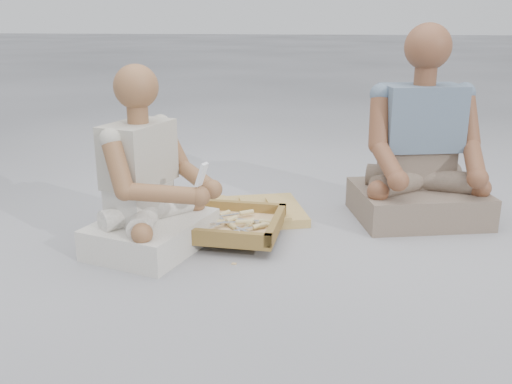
# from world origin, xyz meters

# --- Properties ---
(ground) EXTENTS (60.00, 60.00, 0.00)m
(ground) POSITION_xyz_m (0.00, 0.00, 0.00)
(ground) COLOR #A6A5AB
(ground) RESTS_ON ground
(carved_panel) EXTENTS (0.77, 0.62, 0.04)m
(carved_panel) POSITION_xyz_m (-0.23, 0.60, 0.02)
(carved_panel) COLOR olive
(carved_panel) RESTS_ON ground
(tool_tray) EXTENTS (0.58, 0.48, 0.07)m
(tool_tray) POSITION_xyz_m (-0.26, 0.30, 0.07)
(tool_tray) COLOR brown
(tool_tray) RESTS_ON carved_panel
(chisel_0) EXTENTS (0.19, 0.14, 0.02)m
(chisel_0) POSITION_xyz_m (-0.09, 0.25, 0.08)
(chisel_0) COLOR silver
(chisel_0) RESTS_ON tool_tray
(chisel_1) EXTENTS (0.13, 0.20, 0.02)m
(chisel_1) POSITION_xyz_m (-0.23, 0.31, 0.09)
(chisel_1) COLOR silver
(chisel_1) RESTS_ON tool_tray
(chisel_2) EXTENTS (0.20, 0.13, 0.02)m
(chisel_2) POSITION_xyz_m (-0.17, 0.41, 0.09)
(chisel_2) COLOR silver
(chisel_2) RESTS_ON tool_tray
(chisel_3) EXTENTS (0.13, 0.20, 0.02)m
(chisel_3) POSITION_xyz_m (-0.28, 0.40, 0.08)
(chisel_3) COLOR silver
(chisel_3) RESTS_ON tool_tray
(chisel_4) EXTENTS (0.07, 0.22, 0.02)m
(chisel_4) POSITION_xyz_m (-0.13, 0.29, 0.08)
(chisel_4) COLOR silver
(chisel_4) RESTS_ON tool_tray
(chisel_5) EXTENTS (0.21, 0.09, 0.02)m
(chisel_5) POSITION_xyz_m (-0.06, 0.31, 0.08)
(chisel_5) COLOR silver
(chisel_5) RESTS_ON tool_tray
(chisel_6) EXTENTS (0.22, 0.07, 0.02)m
(chisel_6) POSITION_xyz_m (-0.17, 0.28, 0.09)
(chisel_6) COLOR silver
(chisel_6) RESTS_ON tool_tray
(chisel_7) EXTENTS (0.13, 0.20, 0.02)m
(chisel_7) POSITION_xyz_m (-0.34, 0.31, 0.08)
(chisel_7) COLOR silver
(chisel_7) RESTS_ON tool_tray
(chisel_8) EXTENTS (0.17, 0.17, 0.02)m
(chisel_8) POSITION_xyz_m (-0.08, 0.14, 0.08)
(chisel_8) COLOR silver
(chisel_8) RESTS_ON tool_tray
(chisel_9) EXTENTS (0.22, 0.04, 0.02)m
(chisel_9) POSITION_xyz_m (-0.29, 0.32, 0.07)
(chisel_9) COLOR silver
(chisel_9) RESTS_ON tool_tray
(chisel_10) EXTENTS (0.14, 0.19, 0.02)m
(chisel_10) POSITION_xyz_m (-0.21, 0.28, 0.08)
(chisel_10) COLOR silver
(chisel_10) RESTS_ON tool_tray
(chisel_11) EXTENTS (0.22, 0.05, 0.02)m
(chisel_11) POSITION_xyz_m (-0.07, 0.33, 0.08)
(chisel_11) COLOR silver
(chisel_11) RESTS_ON tool_tray
(wood_chip_0) EXTENTS (0.02, 0.02, 0.00)m
(wood_chip_0) POSITION_xyz_m (-0.15, 0.02, 0.00)
(wood_chip_0) COLOR #D5B97E
(wood_chip_0) RESTS_ON ground
(wood_chip_1) EXTENTS (0.02, 0.02, 0.00)m
(wood_chip_1) POSITION_xyz_m (-0.04, 0.63, 0.00)
(wood_chip_1) COLOR #D5B97E
(wood_chip_1) RESTS_ON ground
(wood_chip_2) EXTENTS (0.02, 0.02, 0.00)m
(wood_chip_2) POSITION_xyz_m (-0.06, 0.45, 0.00)
(wood_chip_2) COLOR #D5B97E
(wood_chip_2) RESTS_ON ground
(wood_chip_3) EXTENTS (0.02, 0.02, 0.00)m
(wood_chip_3) POSITION_xyz_m (-0.46, 0.60, 0.00)
(wood_chip_3) COLOR #D5B97E
(wood_chip_3) RESTS_ON ground
(wood_chip_4) EXTENTS (0.02, 0.02, 0.00)m
(wood_chip_4) POSITION_xyz_m (-0.23, 0.40, 0.00)
(wood_chip_4) COLOR #D5B97E
(wood_chip_4) RESTS_ON ground
(wood_chip_5) EXTENTS (0.02, 0.02, 0.00)m
(wood_chip_5) POSITION_xyz_m (-0.47, 0.33, 0.00)
(wood_chip_5) COLOR #D5B97E
(wood_chip_5) RESTS_ON ground
(wood_chip_6) EXTENTS (0.02, 0.02, 0.00)m
(wood_chip_6) POSITION_xyz_m (-0.38, 0.45, 0.00)
(wood_chip_6) COLOR #D5B97E
(wood_chip_6) RESTS_ON ground
(wood_chip_7) EXTENTS (0.02, 0.02, 0.00)m
(wood_chip_7) POSITION_xyz_m (-0.23, 0.32, 0.00)
(wood_chip_7) COLOR #D5B97E
(wood_chip_7) RESTS_ON ground
(wood_chip_8) EXTENTS (0.02, 0.02, 0.00)m
(wood_chip_8) POSITION_xyz_m (-0.17, 0.54, 0.00)
(wood_chip_8) COLOR #D5B97E
(wood_chip_8) RESTS_ON ground
(wood_chip_9) EXTENTS (0.02, 0.02, 0.00)m
(wood_chip_9) POSITION_xyz_m (-0.38, 0.36, 0.00)
(wood_chip_9) COLOR #D5B97E
(wood_chip_9) RESTS_ON ground
(craftsman) EXTENTS (0.61, 0.62, 0.81)m
(craftsman) POSITION_xyz_m (-0.55, 0.15, 0.28)
(craftsman) COLOR silver
(craftsman) RESTS_ON ground
(companion) EXTENTS (0.72, 0.62, 0.97)m
(companion) POSITION_xyz_m (0.69, 0.71, 0.32)
(companion) COLOR #736153
(companion) RESTS_ON ground
(mobile_phone) EXTENTS (0.06, 0.05, 0.10)m
(mobile_phone) POSITION_xyz_m (-0.28, 0.01, 0.39)
(mobile_phone) COLOR white
(mobile_phone) RESTS_ON craftsman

